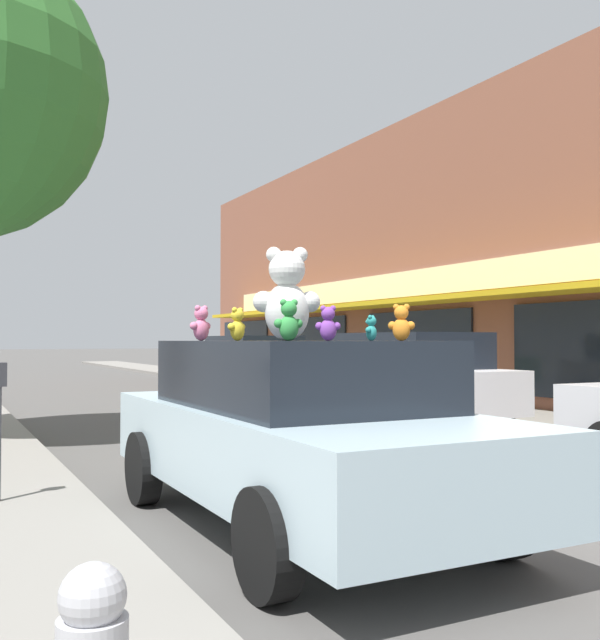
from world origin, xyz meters
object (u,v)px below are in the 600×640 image
teddy_bear_yellow (237,325)px  teddy_bear_green (289,321)px  parked_car_far_center (404,376)px  teddy_bear_pink (201,324)px  teddy_bear_giant (287,296)px  teddy_bear_purple (328,324)px  plush_art_car (296,428)px  teddy_bear_teal (371,328)px  teddy_bear_orange (401,323)px  parked_car_far_right (253,365)px

teddy_bear_yellow → teddy_bear_green: teddy_bear_green is taller
parked_car_far_center → teddy_bear_pink: bearing=-141.1°
teddy_bear_giant → teddy_bear_purple: size_ratio=2.93×
plush_art_car → teddy_bear_pink: teddy_bear_pink is taller
teddy_bear_teal → teddy_bear_yellow: 1.30m
teddy_bear_pink → teddy_bear_purple: teddy_bear_pink is taller
teddy_bear_pink → teddy_bear_yellow: teddy_bear_pink is taller
teddy_bear_pink → teddy_bear_green: same height
teddy_bear_pink → teddy_bear_yellow: 0.35m
teddy_bear_pink → teddy_bear_teal: bearing=110.1°
teddy_bear_teal → teddy_bear_yellow: (-0.88, 0.96, 0.04)m
teddy_bear_purple → teddy_bear_orange: bearing=156.4°
teddy_bear_yellow → teddy_bear_purple: bearing=66.8°
teddy_bear_pink → teddy_bear_purple: bearing=80.8°
teddy_bear_giant → parked_car_far_right: bearing=-90.2°
teddy_bear_orange → teddy_bear_yellow: (-0.59, 1.84, 0.02)m
teddy_bear_purple → parked_car_far_right: (5.06, 13.20, -0.81)m
parked_car_far_right → plush_art_car: bearing=-111.8°
plush_art_car → teddy_bear_green: size_ratio=13.93×
teddy_bear_yellow → parked_car_far_center: 7.07m
teddy_bear_green → parked_car_far_right: bearing=-106.1°
teddy_bear_purple → parked_car_far_center: bearing=-108.7°
teddy_bear_teal → teddy_bear_purple: teddy_bear_purple is taller
teddy_bear_pink → teddy_bear_green: 1.32m
teddy_bear_pink → parked_car_far_center: 7.16m
teddy_bear_pink → teddy_bear_yellow: size_ratio=1.07×
parked_car_far_center → parked_car_far_right: 7.10m
teddy_bear_green → teddy_bear_yellow: bearing=-83.3°
plush_art_car → teddy_bear_orange: 1.43m
teddy_bear_giant → teddy_bear_yellow: teddy_bear_giant is taller
teddy_bear_yellow → teddy_bear_teal: bearing=102.3°
teddy_bear_teal → parked_car_far_center: teddy_bear_teal is taller
teddy_bear_pink → parked_car_far_center: bearing=-166.3°
teddy_bear_green → teddy_bear_purple: teddy_bear_green is taller
teddy_bear_purple → parked_car_far_right: size_ratio=0.06×
plush_art_car → parked_car_far_right: (5.00, 12.53, 0.07)m
teddy_bear_purple → teddy_bear_giant: bearing=-67.0°
plush_art_car → teddy_bear_teal: size_ratio=20.80×
teddy_bear_giant → teddy_bear_teal: 0.81m
plush_art_car → parked_car_far_center: 7.39m
teddy_bear_orange → teddy_bear_purple: (-0.41, 0.40, -0.00)m
teddy_bear_giant → parked_car_far_right: 13.55m
plush_art_car → teddy_bear_giant: size_ratio=5.83×
teddy_bear_giant → parked_car_far_right: teddy_bear_giant is taller
teddy_bear_purple → parked_car_far_center: (5.06, 6.10, -0.80)m
teddy_bear_giant → teddy_bear_yellow: bearing=-56.4°
teddy_bear_teal → parked_car_far_center: 7.16m
teddy_bear_purple → teddy_bear_pink: bearing=-53.0°
teddy_bear_green → parked_car_far_center: 7.81m
teddy_bear_green → parked_car_far_center: bearing=-126.2°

